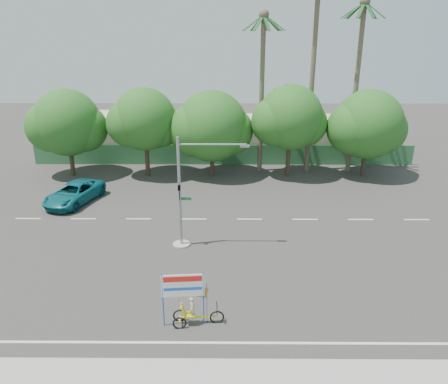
{
  "coord_description": "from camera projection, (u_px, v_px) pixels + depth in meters",
  "views": [
    {
      "loc": [
        0.36,
        -20.71,
        12.86
      ],
      "look_at": [
        0.19,
        4.24,
        3.5
      ],
      "focal_mm": 35.0,
      "sensor_mm": 36.0,
      "label": 1
    }
  ],
  "objects": [
    {
      "name": "tree_far_right",
      "position": [
        367.0,
        126.0,
        39.05
      ],
      "size": [
        7.38,
        6.2,
        7.94
      ],
      "color": "#473828",
      "rests_on": "ground"
    },
    {
      "name": "sidewalk_near",
      "position": [
        217.0,
        382.0,
        16.86
      ],
      "size": [
        50.0,
        2.4,
        0.12
      ],
      "primitive_type": "cube",
      "color": "gray",
      "rests_on": "ground"
    },
    {
      "name": "palm_tall",
      "position": [
        314.0,
        58.0,
        38.44
      ],
      "size": [
        3.73,
        3.79,
        17.45
      ],
      "color": "#70604C",
      "rests_on": "ground"
    },
    {
      "name": "tree_right",
      "position": [
        290.0,
        120.0,
        38.88
      ],
      "size": [
        6.9,
        5.8,
        8.36
      ],
      "color": "#473828",
      "rests_on": "ground"
    },
    {
      "name": "palm_short",
      "position": [
        262.0,
        76.0,
        39.03
      ],
      "size": [
        3.73,
        3.79,
        14.45
      ],
      "color": "#70604C",
      "rests_on": "ground"
    },
    {
      "name": "tree_far_left",
      "position": [
        67.0,
        125.0,
        39.17
      ],
      "size": [
        7.14,
        6.0,
        7.96
      ],
      "color": "#473828",
      "rests_on": "ground"
    },
    {
      "name": "pickup_truck",
      "position": [
        74.0,
        193.0,
        34.14
      ],
      "size": [
        4.15,
        6.14,
        1.56
      ],
      "primitive_type": "imported",
      "rotation": [
        0.0,
        0.0,
        -0.3
      ],
      "color": "#0F626D",
      "rests_on": "ground"
    },
    {
      "name": "trike_billboard",
      "position": [
        189.0,
        304.0,
        19.86
      ],
      "size": [
        2.83,
        0.72,
        2.78
      ],
      "rotation": [
        0.0,
        0.0,
        0.08
      ],
      "color": "black",
      "rests_on": "ground"
    },
    {
      "name": "tree_center",
      "position": [
        211.0,
        128.0,
        39.2
      ],
      "size": [
        7.62,
        6.4,
        7.85
      ],
      "color": "#473828",
      "rests_on": "ground"
    },
    {
      "name": "traffic_signal",
      "position": [
        185.0,
        202.0,
        26.62
      ],
      "size": [
        4.72,
        1.1,
        7.0
      ],
      "color": "gray",
      "rests_on": "ground"
    },
    {
      "name": "building_left",
      "position": [
        132.0,
        135.0,
        47.61
      ],
      "size": [
        12.0,
        8.0,
        4.0
      ],
      "primitive_type": "cube",
      "color": "beige",
      "rests_on": "ground"
    },
    {
      "name": "tree_left",
      "position": [
        144.0,
        122.0,
        39.03
      ],
      "size": [
        6.66,
        5.6,
        8.07
      ],
      "color": "#473828",
      "rests_on": "ground"
    },
    {
      "name": "building_right",
      "position": [
        297.0,
        137.0,
        47.56
      ],
      "size": [
        14.0,
        8.0,
        3.6
      ],
      "primitive_type": "cube",
      "color": "beige",
      "rests_on": "ground"
    },
    {
      "name": "fence",
      "position": [
        223.0,
        155.0,
        43.68
      ],
      "size": [
        38.0,
        0.08,
        2.0
      ],
      "primitive_type": "cube",
      "color": "#336B3D",
      "rests_on": "ground"
    },
    {
      "name": "palm_mid",
      "position": [
        358.0,
        70.0,
        38.78
      ],
      "size": [
        3.73,
        3.79,
        15.45
      ],
      "color": "#70604C",
      "rests_on": "ground"
    },
    {
      "name": "ground",
      "position": [
        220.0,
        279.0,
        23.91
      ],
      "size": [
        120.0,
        120.0,
        0.0
      ],
      "primitive_type": "plane",
      "color": "#33302D",
      "rests_on": "ground"
    }
  ]
}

